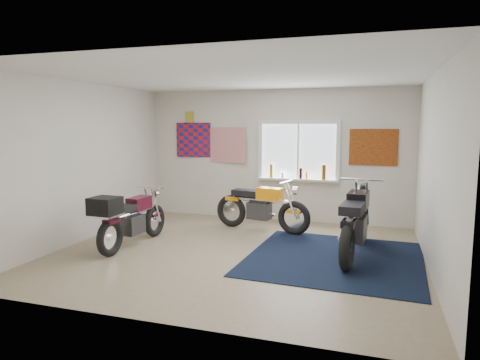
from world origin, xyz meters
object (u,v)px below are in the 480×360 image
(maroon_tourer, at_px, (128,218))
(yellow_triumph, at_px, (261,208))
(black_chrome_bike, at_px, (355,224))
(navy_rug, at_px, (334,258))

(maroon_tourer, bearing_deg, yellow_triumph, -41.66)
(yellow_triumph, height_order, maroon_tourer, yellow_triumph)
(yellow_triumph, xyz_separation_m, black_chrome_bike, (1.76, -1.08, 0.06))
(black_chrome_bike, distance_m, maroon_tourer, 3.57)
(maroon_tourer, bearing_deg, navy_rug, -79.43)
(navy_rug, relative_size, black_chrome_bike, 1.18)
(navy_rug, distance_m, maroon_tourer, 3.29)
(navy_rug, bearing_deg, yellow_triumph, 138.05)
(navy_rug, bearing_deg, black_chrome_bike, 42.94)
(black_chrome_bike, bearing_deg, yellow_triumph, 63.83)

